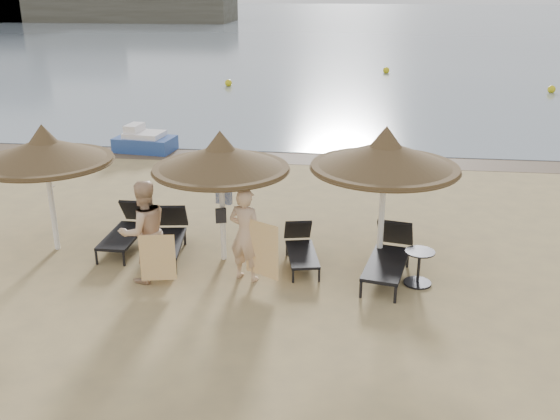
% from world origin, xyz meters
% --- Properties ---
extents(ground, '(160.00, 160.00, 0.00)m').
position_xyz_m(ground, '(0.00, 0.00, 0.00)').
color(ground, tan).
rests_on(ground, ground).
extents(sea, '(200.00, 140.00, 0.03)m').
position_xyz_m(sea, '(0.00, 80.00, 0.01)').
color(sea, slate).
rests_on(sea, ground).
extents(wet_sand_strip, '(200.00, 1.60, 0.01)m').
position_xyz_m(wet_sand_strip, '(0.00, 9.40, 0.00)').
color(wet_sand_strip, brown).
rests_on(wet_sand_strip, ground).
extents(far_shore, '(150.00, 54.80, 12.00)m').
position_xyz_m(far_shore, '(-25.10, 77.82, 2.91)').
color(far_shore, '#545044').
rests_on(far_shore, ground).
extents(palapa_left, '(2.80, 2.80, 2.77)m').
position_xyz_m(palapa_left, '(-3.59, 1.39, 2.21)').
color(palapa_left, white).
rests_on(palapa_left, ground).
extents(palapa_center, '(2.78, 2.78, 2.76)m').
position_xyz_m(palapa_center, '(0.14, 1.33, 2.20)').
color(palapa_center, white).
rests_on(palapa_center, ground).
extents(palapa_right, '(2.94, 2.94, 2.91)m').
position_xyz_m(palapa_right, '(3.38, 1.45, 2.32)').
color(palapa_right, white).
rests_on(palapa_right, ground).
extents(lounger_far_left, '(0.66, 1.96, 0.87)m').
position_xyz_m(lounger_far_left, '(-2.12, 1.79, 0.39)').
color(lounger_far_left, black).
rests_on(lounger_far_left, ground).
extents(lounger_near_left, '(0.95, 2.08, 0.90)m').
position_xyz_m(lounger_near_left, '(-1.11, 1.50, 0.40)').
color(lounger_near_left, black).
rests_on(lounger_near_left, ground).
extents(lounger_near_right, '(0.90, 1.78, 0.76)m').
position_xyz_m(lounger_near_right, '(1.76, 1.36, 0.34)').
color(lounger_near_right, black).
rests_on(lounger_near_right, ground).
extents(lounger_far_right, '(1.11, 2.21, 0.95)m').
position_xyz_m(lounger_far_right, '(3.55, 1.01, 0.43)').
color(lounger_far_right, black).
rests_on(lounger_far_right, ground).
extents(side_table, '(0.57, 0.57, 0.69)m').
position_xyz_m(side_table, '(4.10, 0.66, 0.32)').
color(side_table, black).
rests_on(side_table, ground).
extents(person_left, '(1.29, 1.22, 2.35)m').
position_xyz_m(person_left, '(-1.14, 0.20, 1.18)').
color(person_left, '#D7AE88').
rests_on(person_left, ground).
extents(person_right, '(1.16, 0.94, 2.18)m').
position_xyz_m(person_right, '(0.77, 0.47, 1.09)').
color(person_right, '#D7AE88').
rests_on(person_right, ground).
extents(towel_left, '(0.65, 0.15, 0.93)m').
position_xyz_m(towel_left, '(-0.79, -0.15, 0.64)').
color(towel_left, orange).
rests_on(towel_left, ground).
extents(towel_right, '(0.69, 0.41, 1.10)m').
position_xyz_m(towel_right, '(1.12, 0.22, 0.76)').
color(towel_right, orange).
rests_on(towel_right, ground).
extents(bag_patterned, '(0.35, 0.19, 0.42)m').
position_xyz_m(bag_patterned, '(0.14, 1.51, 1.38)').
color(bag_patterned, silver).
rests_on(bag_patterned, ground).
extents(bag_dark, '(0.23, 0.14, 0.31)m').
position_xyz_m(bag_dark, '(0.14, 1.17, 1.03)').
color(bag_dark, black).
rests_on(bag_dark, ground).
extents(pedal_boat, '(2.09, 1.40, 0.91)m').
position_xyz_m(pedal_boat, '(-4.39, 9.65, 0.34)').
color(pedal_boat, '#294A96').
rests_on(pedal_boat, ground).
extents(buoy_left, '(0.39, 0.39, 0.39)m').
position_xyz_m(buoy_left, '(-4.29, 23.54, 0.19)').
color(buoy_left, yellow).
rests_on(buoy_left, ground).
extents(buoy_mid, '(0.41, 0.41, 0.41)m').
position_xyz_m(buoy_mid, '(4.51, 29.72, 0.20)').
color(buoy_mid, yellow).
rests_on(buoy_mid, ground).
extents(buoy_right, '(0.40, 0.40, 0.40)m').
position_xyz_m(buoy_right, '(12.76, 23.52, 0.20)').
color(buoy_right, yellow).
rests_on(buoy_right, ground).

